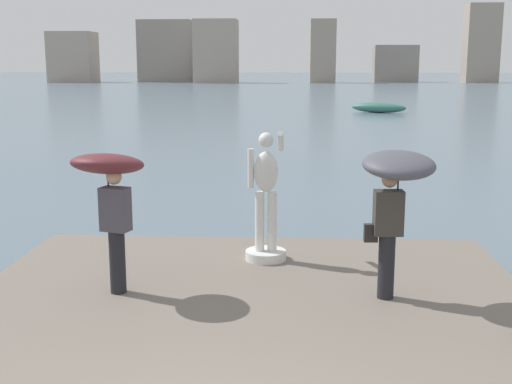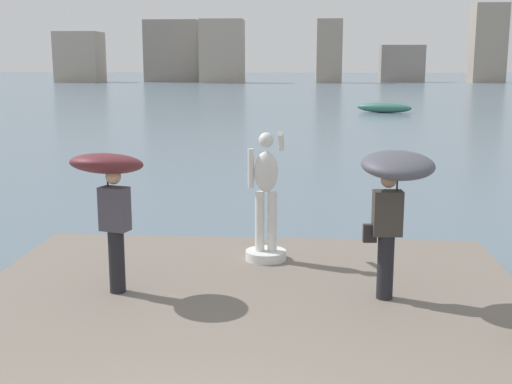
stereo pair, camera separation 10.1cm
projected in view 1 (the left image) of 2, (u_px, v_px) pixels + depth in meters
The scene contains 7 objects.
ground_plane at pixel (286, 116), 44.11m from camera, with size 400.00×400.00×0.00m, color slate.
pier at pixel (236, 381), 7.00m from camera, with size 7.72×10.32×0.40m, color #70665B.
statue_white_figure at pixel (266, 207), 10.51m from camera, with size 0.66×0.89×2.09m.
onlooker_left at pixel (110, 182), 8.91m from camera, with size 1.24×1.26×1.99m.
onlooker_right at pixel (395, 184), 8.66m from camera, with size 1.01×1.05×2.03m.
boat_near at pixel (379, 108), 47.36m from camera, with size 4.02×2.40×0.73m.
distant_skyline at pixel (245, 53), 120.33m from camera, with size 80.96×11.36×13.86m.
Camera 1 is at (0.58, -4.30, 3.53)m, focal length 46.31 mm.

